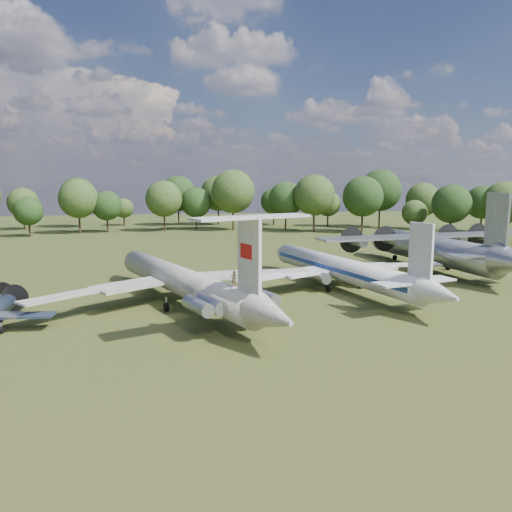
{
  "coord_description": "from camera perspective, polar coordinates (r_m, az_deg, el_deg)",
  "views": [
    {
      "loc": [
        -5.79,
        -57.6,
        14.17
      ],
      "look_at": [
        5.58,
        0.7,
        5.0
      ],
      "focal_mm": 35.0,
      "sensor_mm": 36.0,
      "label": 1
    }
  ],
  "objects": [
    {
      "name": "ground",
      "position": [
        59.6,
        -5.17,
        -5.01
      ],
      "size": [
        300.0,
        300.0,
        0.0
      ],
      "primitive_type": "plane",
      "color": "#234115",
      "rests_on": "ground"
    },
    {
      "name": "il62_airliner",
      "position": [
        57.09,
        -8.51,
        -3.45
      ],
      "size": [
        47.56,
        53.49,
        4.34
      ],
      "primitive_type": null,
      "rotation": [
        0.0,
        0.0,
        0.36
      ],
      "color": "#B4B5B0",
      "rests_on": "ground"
    },
    {
      "name": "tu104_jet",
      "position": [
        65.76,
        9.66,
        -1.95
      ],
      "size": [
        39.82,
        47.5,
        4.14
      ],
      "primitive_type": null,
      "rotation": [
        0.0,
        0.0,
        0.23
      ],
      "color": "silver",
      "rests_on": "ground"
    },
    {
      "name": "an12_transport",
      "position": [
        83.25,
        19.3,
        0.36
      ],
      "size": [
        40.61,
        44.5,
        5.41
      ],
      "primitive_type": null,
      "rotation": [
        0.0,
        0.0,
        0.1
      ],
      "color": "#919398",
      "rests_on": "ground"
    },
    {
      "name": "person_on_il62",
      "position": [
        45.79,
        -2.54,
        -2.63
      ],
      "size": [
        0.57,
        0.38,
        1.56
      ],
      "primitive_type": "imported",
      "rotation": [
        0.0,
        0.0,
        3.13
      ],
      "color": "#94754B",
      "rests_on": "il62_airliner"
    }
  ]
}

